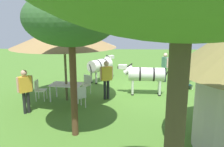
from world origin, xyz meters
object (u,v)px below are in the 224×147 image
striped_lounge_chair (186,84)px  zebra_nearest_camera (145,75)px  patio_chair_near_hut (80,96)px  patio_dining_table (66,86)px  guest_beside_umbrella (25,88)px  patio_chair_east_end (86,83)px  acacia_tree_left_background (71,19)px  guest_behind_table (106,76)px  shade_umbrella (64,36)px  standing_watcher (165,65)px  patio_chair_west_end (39,89)px  zebra_by_umbrella (101,65)px

striped_lounge_chair → zebra_nearest_camera: zebra_nearest_camera is taller
striped_lounge_chair → zebra_nearest_camera: bearing=-170.6°
patio_chair_near_hut → patio_dining_table: bearing=90.0°
guest_beside_umbrella → zebra_nearest_camera: guest_beside_umbrella is taller
guest_beside_umbrella → striped_lounge_chair: bearing=-14.8°
patio_chair_east_end → striped_lounge_chair: patio_chair_east_end is taller
guest_beside_umbrella → acacia_tree_left_background: (-2.15, 1.63, 2.45)m
patio_dining_table → guest_behind_table: 1.80m
striped_lounge_chair → shade_umbrella: bearing=-176.2°
guest_behind_table → standing_watcher: guest_behind_table is taller
patio_chair_west_end → zebra_nearest_camera: zebra_nearest_camera is taller
patio_chair_west_end → zebra_by_umbrella: size_ratio=0.48×
shade_umbrella → zebra_by_umbrella: bearing=-110.0°
patio_chair_near_hut → zebra_by_umbrella: 4.39m
standing_watcher → guest_behind_table: bearing=115.8°
shade_umbrella → patio_chair_near_hut: (-0.75, 0.94, -2.27)m
zebra_by_umbrella → acacia_tree_left_background: acacia_tree_left_background is taller
zebra_nearest_camera → guest_behind_table: bearing=114.5°
guest_beside_umbrella → standing_watcher: (-6.10, -4.94, -0.01)m
shade_umbrella → standing_watcher: bearing=-145.2°
standing_watcher → zebra_by_umbrella: 3.68m
striped_lounge_chair → patio_chair_west_end: bearing=-179.1°
patio_chair_west_end → striped_lounge_chair: (-6.94, -1.98, -0.27)m
patio_chair_near_hut → patio_chair_east_end: bearing=52.4°
shade_umbrella → patio_chair_east_end: size_ratio=4.86×
patio_dining_table → shade_umbrella: bearing=-90.0°
guest_beside_umbrella → zebra_by_umbrella: bearing=22.4°
standing_watcher → acacia_tree_left_background: bearing=129.7°
patio_dining_table → zebra_nearest_camera: 3.66m
patio_chair_west_end → guest_behind_table: bearing=94.0°
patio_chair_east_end → patio_dining_table: bearing=90.0°
patio_dining_table → guest_behind_table: bearing=-172.0°
guest_beside_umbrella → acacia_tree_left_background: size_ratio=0.39×
patio_chair_near_hut → zebra_by_umbrella: size_ratio=0.48×
patio_dining_table → guest_beside_umbrella: guest_beside_umbrella is taller
standing_watcher → zebra_nearest_camera: (1.40, 2.48, -0.03)m
patio_chair_west_end → guest_behind_table: (-2.95, -0.27, 0.52)m
patio_chair_west_end → zebra_by_umbrella: 4.23m
shade_umbrella → guest_beside_umbrella: shade_umbrella is taller
patio_chair_near_hut → zebra_nearest_camera: (-2.77, -1.89, 0.45)m
patio_chair_east_end → patio_chair_west_end: (1.93, 1.00, 0.00)m
patio_chair_east_end → zebra_by_umbrella: bearing=-65.5°
guest_behind_table → striped_lounge_chair: bearing=-0.1°
patio_chair_west_end → acacia_tree_left_background: bearing=33.6°
acacia_tree_left_background → patio_dining_table: bearing=-72.8°
patio_chair_east_end → acacia_tree_left_background: acacia_tree_left_background is taller
patio_chair_east_end → striped_lounge_chair: size_ratio=0.98×
standing_watcher → patio_chair_east_end: bearing=101.1°
zebra_nearest_camera → acacia_tree_left_background: (2.55, 4.09, 2.49)m
shade_umbrella → zebra_by_umbrella: 4.06m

